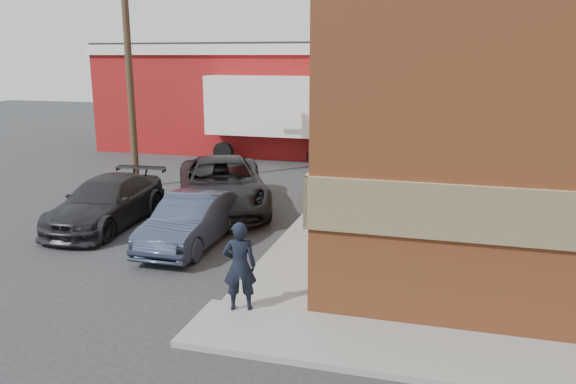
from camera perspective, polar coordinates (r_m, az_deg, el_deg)
The scene contains 9 objects.
ground at distance 11.57m, azimuth -5.41°, elevation -11.61°, with size 90.00×90.00×0.00m, color #28282B.
sidewalk_west at distance 19.63m, azimuth 5.69°, elevation -0.80°, with size 1.80×18.00×0.12m, color gray.
warehouse at distance 31.40m, azimuth -2.65°, elevation 9.73°, with size 16.30×8.30×5.60m.
utility_pole at distance 21.91m, azimuth -15.88°, elevation 12.64°, with size 2.00×0.26×9.00m.
man at distance 10.89m, azimuth -4.93°, elevation -7.51°, with size 0.64×0.42×1.77m, color black.
sedan at distance 15.11m, azimuth -9.79°, elevation -2.90°, with size 1.44×4.12×1.36m, color #313B52.
suv_a at distance 18.47m, azimuth -6.75°, elevation 0.75°, with size 2.80×6.06×1.69m, color black.
suv_b at distance 17.51m, azimuth -17.96°, elevation -0.99°, with size 1.98×4.88×1.42m, color #252427.
box_truck at distance 26.81m, azimuth 0.36°, elevation 8.06°, with size 8.23×2.63×4.04m.
Camera 1 is at (3.85, -9.75, 4.92)m, focal length 35.00 mm.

